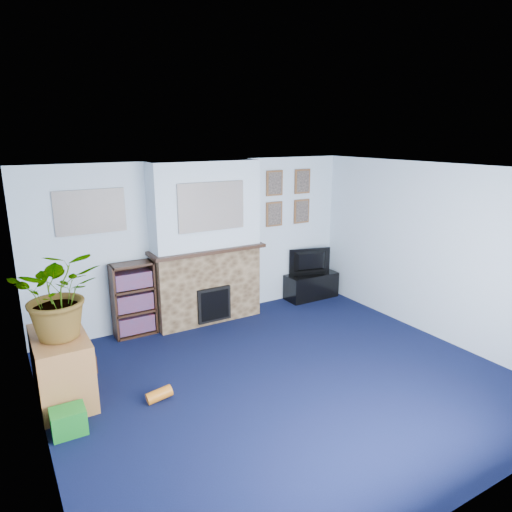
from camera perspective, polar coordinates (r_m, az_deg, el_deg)
floor at (r=5.50m, az=3.37°, el=-15.13°), size 5.00×4.50×0.01m
ceiling at (r=4.77m, az=3.82°, el=10.64°), size 5.00×4.50×0.01m
wall_back at (r=6.92m, az=-6.93°, el=1.86°), size 5.00×0.04×2.40m
wall_front at (r=3.53m, az=25.04°, el=-12.75°), size 5.00×0.04×2.40m
wall_left at (r=4.23m, az=-26.05°, el=-8.26°), size 0.04×4.50×2.40m
wall_right at (r=6.69m, az=21.60°, el=0.45°), size 0.04×4.50×2.40m
chimney_breast at (r=6.74m, az=-6.22°, el=1.39°), size 1.72×0.50×2.40m
collage_main at (r=6.43m, az=-5.58°, el=6.18°), size 1.00×0.03×0.68m
collage_left at (r=6.34m, az=-19.99°, el=5.22°), size 0.90×0.03×0.58m
portrait_tl at (r=7.38m, az=2.32°, el=9.09°), size 0.30×0.03×0.40m
portrait_tr at (r=7.69m, az=5.81°, el=9.27°), size 0.30×0.03×0.40m
portrait_bl at (r=7.44m, az=2.28°, el=5.26°), size 0.30×0.03×0.40m
portrait_br at (r=7.75m, az=5.71°, el=5.59°), size 0.30×0.03×0.40m
tv_stand at (r=7.97m, az=6.91°, el=-3.66°), size 0.92×0.39×0.43m
television at (r=7.86m, az=6.92°, el=-0.69°), size 0.75×0.29×0.43m
bookshelf at (r=6.63m, az=-15.05°, el=-5.44°), size 0.58×0.28×1.05m
sideboard at (r=5.39m, az=-23.06°, el=-12.88°), size 0.53×0.95×0.74m
potted_plant at (r=5.02m, az=-23.41°, el=-4.30°), size 0.97×0.88×0.94m
mantel_clock at (r=6.68m, az=-6.23°, el=1.59°), size 0.11×0.06×0.15m
mantel_candle at (r=6.79m, az=-4.09°, el=1.96°), size 0.05×0.05×0.15m
mantel_teddy at (r=6.48m, az=-10.81°, el=0.93°), size 0.14×0.14×0.14m
mantel_can at (r=7.02m, az=-0.62°, el=2.25°), size 0.06×0.06×0.12m
green_crate at (r=4.93m, az=-22.39°, el=-18.41°), size 0.32×0.26×0.25m
toy_ball at (r=5.10m, az=-23.24°, el=-17.94°), size 0.16×0.16×0.16m
toy_block at (r=5.61m, az=-23.63°, el=-14.57°), size 0.19×0.19×0.21m
toy_tube at (r=5.19m, az=-12.00°, el=-16.59°), size 0.29×0.13×0.16m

